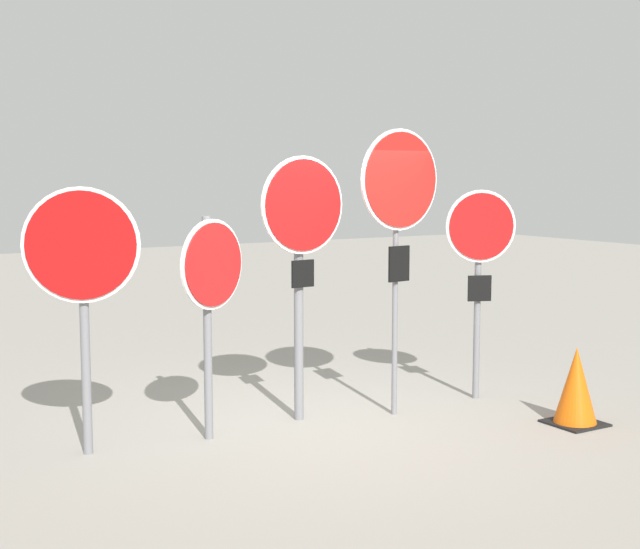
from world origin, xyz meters
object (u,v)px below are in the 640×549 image
object	(u,v)px
traffic_cone_0	(576,386)
stop_sign_1	(211,282)
stop_sign_2	(302,237)
stop_sign_0	(82,267)
stop_sign_3	(400,198)
stop_sign_4	(480,248)

from	to	relation	value
traffic_cone_0	stop_sign_1	bearing A→B (deg)	157.38
stop_sign_2	stop_sign_0	bearing A→B (deg)	174.71
stop_sign_3	stop_sign_4	world-z (taller)	stop_sign_3
stop_sign_0	stop_sign_3	size ratio (longest dim) A/B	0.81
stop_sign_0	stop_sign_2	size ratio (longest dim) A/B	0.89
stop_sign_0	stop_sign_3	distance (m)	2.95
stop_sign_0	stop_sign_1	size ratio (longest dim) A/B	1.13
stop_sign_3	traffic_cone_0	size ratio (longest dim) A/B	3.76
stop_sign_3	stop_sign_1	bearing A→B (deg)	167.38
traffic_cone_0	stop_sign_2	bearing A→B (deg)	146.17
stop_sign_2	stop_sign_3	bearing A→B (deg)	-25.04
stop_sign_2	stop_sign_3	xyz separation A→B (m)	(0.87, -0.31, 0.35)
stop_sign_0	traffic_cone_0	distance (m)	4.50
stop_sign_3	traffic_cone_0	distance (m)	2.36
stop_sign_0	stop_sign_1	distance (m)	1.09
stop_sign_4	stop_sign_0	bearing A→B (deg)	-161.59
stop_sign_4	traffic_cone_0	distance (m)	1.68
stop_sign_3	traffic_cone_0	world-z (taller)	stop_sign_3
stop_sign_2	stop_sign_4	size ratio (longest dim) A/B	1.15
stop_sign_1	stop_sign_2	size ratio (longest dim) A/B	0.79
stop_sign_3	traffic_cone_0	bearing A→B (deg)	-48.88
stop_sign_0	stop_sign_1	bearing A→B (deg)	16.08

